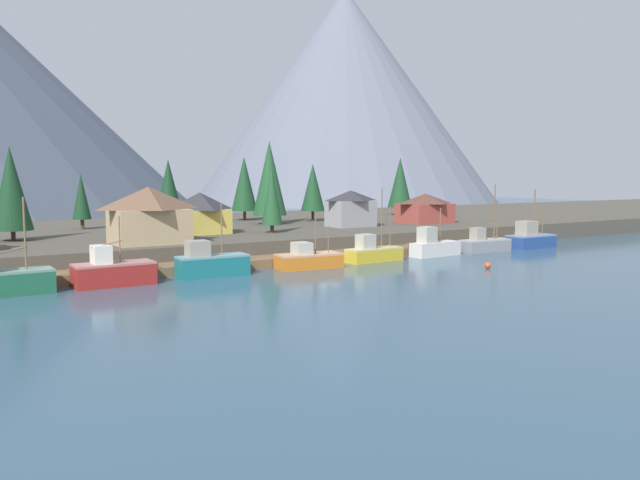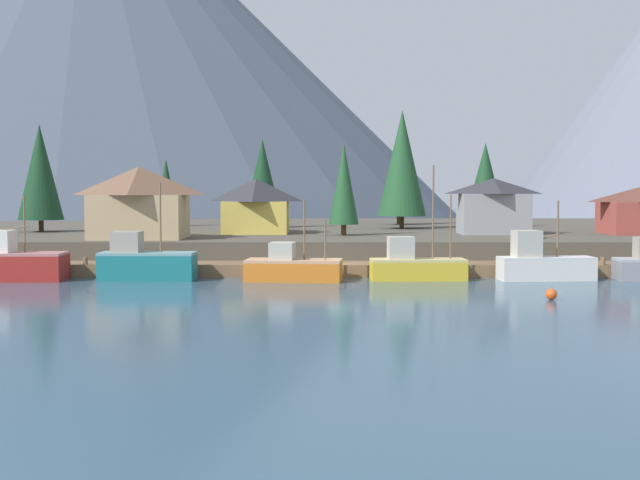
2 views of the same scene
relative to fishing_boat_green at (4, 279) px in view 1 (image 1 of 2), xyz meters
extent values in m
cube|color=#335166|center=(33.64, 21.65, -1.88)|extent=(400.00, 400.00, 1.00)
cube|color=brown|center=(33.64, 3.65, -0.88)|extent=(80.00, 4.00, 1.00)
cylinder|color=brown|center=(5.64, 1.85, -0.58)|extent=(0.36, 0.36, 1.60)
cylinder|color=brown|center=(13.64, 1.85, -0.58)|extent=(0.36, 0.36, 1.60)
cylinder|color=brown|center=(21.64, 1.85, -0.58)|extent=(0.36, 0.36, 1.60)
cylinder|color=brown|center=(29.64, 1.85, -0.58)|extent=(0.36, 0.36, 1.60)
cylinder|color=brown|center=(37.64, 1.85, -0.58)|extent=(0.36, 0.36, 1.60)
cylinder|color=brown|center=(45.64, 1.85, -0.58)|extent=(0.36, 0.36, 1.60)
cylinder|color=brown|center=(53.64, 1.85, -0.58)|extent=(0.36, 0.36, 1.60)
cylinder|color=brown|center=(61.64, 1.85, -0.58)|extent=(0.36, 0.36, 1.60)
cylinder|color=brown|center=(69.64, 1.85, -0.58)|extent=(0.36, 0.36, 1.60)
cube|color=#4C473D|center=(33.64, 33.65, -0.13)|extent=(400.00, 56.00, 2.50)
cone|color=slate|center=(138.73, 149.75, 40.05)|extent=(119.38, 119.38, 82.86)
cube|color=#1E5B3D|center=(0.30, 0.01, -0.44)|extent=(7.18, 3.00, 1.88)
cube|color=gray|center=(0.30, 0.01, 0.60)|extent=(7.18, 3.00, 0.20)
cylinder|color=brown|center=(1.77, 0.05, 3.78)|extent=(0.18, 0.18, 6.16)
cylinder|color=brown|center=(0.90, 0.03, 2.41)|extent=(2.17, 0.19, 0.57)
cube|color=maroon|center=(9.05, -0.05, -0.43)|extent=(7.14, 3.10, 1.91)
cube|color=#AD6C6A|center=(9.05, -0.05, 0.63)|extent=(7.14, 3.10, 0.20)
cube|color=silver|center=(7.97, -0.06, 1.55)|extent=(1.58, 2.07, 1.66)
cylinder|color=brown|center=(9.66, -0.04, 2.86)|extent=(0.12, 0.12, 4.27)
cylinder|color=brown|center=(8.52, -0.05, 2.46)|extent=(2.82, 0.12, 0.58)
cube|color=#196B70|center=(18.81, 0.13, -0.43)|extent=(7.18, 2.78, 1.91)
cube|color=#679496|center=(18.81, 0.13, 0.63)|extent=(7.18, 2.78, 0.20)
cube|color=gray|center=(17.26, 0.18, 1.51)|extent=(2.17, 1.92, 1.55)
cylinder|color=brown|center=(19.81, 0.10, 3.33)|extent=(0.14, 0.14, 5.20)
cube|color=#CC6B1E|center=(29.81, -0.38, -0.68)|extent=(7.38, 3.74, 1.41)
cube|color=tan|center=(29.81, -0.38, 0.13)|extent=(7.38, 3.74, 0.20)
cube|color=#B2AD9E|center=(28.96, -0.28, 0.86)|extent=(1.99, 2.36, 1.27)
cylinder|color=brown|center=(30.60, -0.46, 2.45)|extent=(0.14, 0.14, 4.45)
cylinder|color=brown|center=(32.16, -0.63, 1.70)|extent=(0.12, 0.12, 2.95)
cube|color=gold|center=(39.16, 0.18, -0.68)|extent=(7.20, 2.71, 1.41)
cube|color=tan|center=(39.16, 0.18, 0.12)|extent=(7.20, 2.71, 0.20)
cube|color=#B2AD9E|center=(37.83, 0.11, 1.06)|extent=(1.97, 1.70, 1.68)
cylinder|color=brown|center=(40.26, 0.23, 3.73)|extent=(0.13, 0.13, 7.01)
cylinder|color=brown|center=(41.59, 0.29, 2.64)|extent=(0.11, 0.11, 4.82)
cube|color=silver|center=(48.79, 0.16, -0.60)|extent=(7.25, 2.75, 1.56)
cube|color=silver|center=(48.79, 0.16, 0.28)|extent=(7.25, 2.75, 0.20)
cube|color=#B2AD9E|center=(47.27, 0.05, 1.37)|extent=(2.05, 1.89, 1.99)
cylinder|color=brown|center=(49.63, 0.23, 2.49)|extent=(0.15, 0.15, 4.24)
cylinder|color=brown|center=(48.70, 0.16, 1.80)|extent=(2.26, 0.28, 0.79)
cube|color=gray|center=(57.64, 0.07, -0.66)|extent=(7.22, 2.91, 1.44)
cube|color=#9F9FA2|center=(57.64, 0.07, 0.16)|extent=(7.22, 2.91, 0.20)
cube|color=gray|center=(56.27, 0.14, 1.06)|extent=(1.63, 1.57, 1.61)
cylinder|color=brown|center=(59.19, -0.01, 3.93)|extent=(0.16, 0.16, 7.35)
cylinder|color=brown|center=(59.72, -0.04, 2.85)|extent=(0.13, 0.13, 5.19)
cylinder|color=brown|center=(58.10, 0.05, 2.68)|extent=(2.72, 0.25, 0.35)
cube|color=navy|center=(66.68, -0.08, -0.58)|extent=(7.10, 3.14, 1.60)
cube|color=#6C7DA2|center=(66.68, -0.08, 0.32)|extent=(7.10, 3.14, 0.20)
cube|color=gray|center=(65.69, -0.08, 1.41)|extent=(2.39, 2.07, 1.98)
cylinder|color=brown|center=(67.19, -0.08, 3.60)|extent=(0.18, 0.18, 6.36)
cylinder|color=brown|center=(69.01, -0.08, 2.25)|extent=(0.15, 0.15, 3.66)
cylinder|color=brown|center=(66.40, -0.08, 2.47)|extent=(1.93, 0.13, 0.67)
cube|color=#9E4238|center=(63.34, 18.37, 2.67)|extent=(7.80, 6.00, 3.11)
pyramid|color=brown|center=(63.34, 18.37, 5.03)|extent=(8.19, 6.30, 1.60)
cube|color=tan|center=(15.87, 10.98, 3.03)|extent=(7.93, 6.29, 3.83)
pyramid|color=brown|center=(15.87, 10.98, 6.19)|extent=(8.33, 6.60, 2.48)
cube|color=gray|center=(48.55, 18.24, 3.06)|extent=(6.45, 4.57, 3.89)
pyramid|color=#2D2D33|center=(48.55, 18.24, 5.76)|extent=(6.77, 4.80, 1.51)
cube|color=gold|center=(25.46, 19.98, 2.69)|extent=(6.26, 6.68, 3.15)
pyramid|color=#2D2D33|center=(25.46, 19.98, 5.38)|extent=(6.57, 7.01, 2.23)
cylinder|color=#4C3823|center=(41.45, 39.77, 1.90)|extent=(0.50, 0.50, 1.57)
cone|color=#194223|center=(41.45, 39.77, 7.33)|extent=(4.46, 4.46, 9.29)
cylinder|color=#4C3823|center=(50.47, 32.03, 1.96)|extent=(0.50, 0.50, 1.68)
cone|color=#194223|center=(50.47, 32.03, 6.75)|extent=(4.05, 4.05, 7.91)
cylinder|color=#4C3823|center=(40.78, 29.28, 1.82)|extent=(0.50, 0.50, 1.41)
cone|color=#1E4C28|center=(40.78, 29.28, 8.33)|extent=(5.31, 5.31, 11.59)
cylinder|color=#4C3823|center=(25.30, 31.61, 2.01)|extent=(0.50, 0.50, 1.78)
cone|color=#14381E|center=(25.30, 31.61, 7.00)|extent=(3.91, 3.91, 8.19)
cylinder|color=#4C3823|center=(3.37, 22.32, 1.74)|extent=(0.50, 0.50, 1.23)
cone|color=#14381E|center=(3.37, 22.32, 7.21)|extent=(4.56, 4.56, 9.71)
cylinder|color=#4C3823|center=(73.93, 37.39, 1.81)|extent=(0.50, 0.50, 1.39)
cone|color=#194223|center=(73.93, 37.39, 7.40)|extent=(4.79, 4.79, 9.79)
cylinder|color=#4C3823|center=(34.00, 15.89, 1.64)|extent=(0.50, 0.50, 1.05)
cone|color=#1E4C28|center=(34.00, 15.89, 5.97)|extent=(2.81, 2.81, 7.61)
cylinder|color=#4C3823|center=(13.77, 35.17, 1.83)|extent=(0.50, 0.50, 1.42)
cone|color=#14381E|center=(13.77, 35.17, 5.76)|extent=(2.56, 2.56, 6.45)
sphere|color=#E04C19|center=(46.07, -11.03, -1.03)|extent=(0.70, 0.70, 0.70)
camera|label=1|loc=(-5.61, -58.14, 8.54)|focal=35.26mm
camera|label=2|loc=(31.77, -61.88, 5.44)|focal=46.53mm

